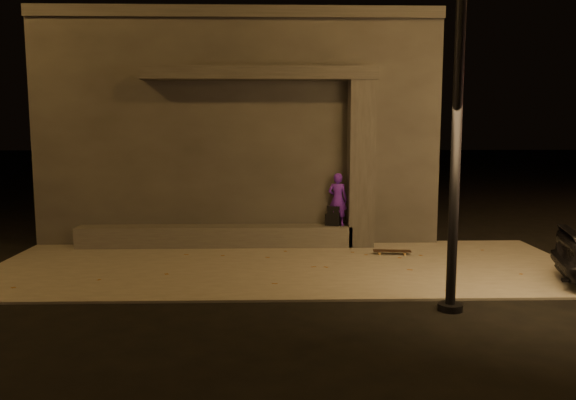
{
  "coord_description": "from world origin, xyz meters",
  "views": [
    {
      "loc": [
        -0.22,
        -8.43,
        2.62
      ],
      "look_at": [
        0.06,
        2.0,
        1.28
      ],
      "focal_mm": 35.0,
      "sensor_mm": 36.0,
      "label": 1
    }
  ],
  "objects_px": {
    "column": "(361,164)",
    "skateboard": "(392,251)",
    "skateboarder": "(338,199)",
    "street_lamp_0": "(461,9)",
    "backpack": "(333,219)"
  },
  "relations": [
    {
      "from": "column",
      "to": "skateboard",
      "type": "height_order",
      "value": "column"
    },
    {
      "from": "column",
      "to": "street_lamp_0",
      "type": "xyz_separation_m",
      "value": [
        0.64,
        -4.39,
        2.38
      ]
    },
    {
      "from": "skateboard",
      "to": "street_lamp_0",
      "type": "height_order",
      "value": "street_lamp_0"
    },
    {
      "from": "skateboarder",
      "to": "street_lamp_0",
      "type": "bearing_deg",
      "value": 124.49
    },
    {
      "from": "street_lamp_0",
      "to": "backpack",
      "type": "bearing_deg",
      "value": 105.75
    },
    {
      "from": "backpack",
      "to": "skateboard",
      "type": "height_order",
      "value": "backpack"
    },
    {
      "from": "skateboarder",
      "to": "street_lamp_0",
      "type": "height_order",
      "value": "street_lamp_0"
    },
    {
      "from": "skateboarder",
      "to": "street_lamp_0",
      "type": "distance_m",
      "value": 5.52
    },
    {
      "from": "column",
      "to": "street_lamp_0",
      "type": "distance_m",
      "value": 5.04
    },
    {
      "from": "column",
      "to": "street_lamp_0",
      "type": "height_order",
      "value": "street_lamp_0"
    },
    {
      "from": "backpack",
      "to": "street_lamp_0",
      "type": "xyz_separation_m",
      "value": [
        1.24,
        -4.39,
        3.58
      ]
    },
    {
      "from": "skateboard",
      "to": "street_lamp_0",
      "type": "bearing_deg",
      "value": -81.55
    },
    {
      "from": "column",
      "to": "backpack",
      "type": "relative_size",
      "value": 8.2
    },
    {
      "from": "backpack",
      "to": "street_lamp_0",
      "type": "bearing_deg",
      "value": -54.83
    },
    {
      "from": "column",
      "to": "skateboard",
      "type": "distance_m",
      "value": 2.03
    }
  ]
}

